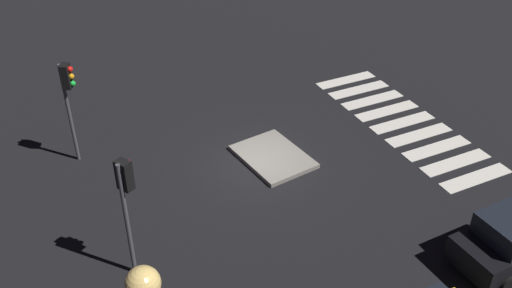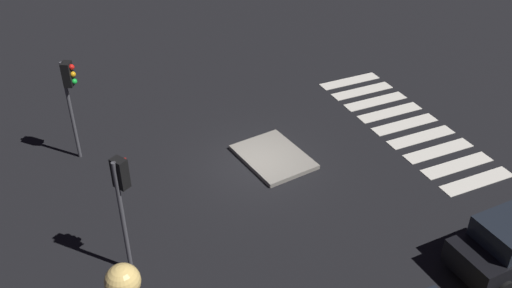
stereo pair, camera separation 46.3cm
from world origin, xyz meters
TOP-DOWN VIEW (x-y plane):
  - ground_plane at (0.00, 0.00)m, footprint 80.00×80.00m
  - traffic_island at (0.07, -0.81)m, footprint 3.46×2.78m
  - traffic_light_west at (-3.49, 5.91)m, footprint 0.54×0.53m
  - traffic_light_north at (3.47, 6.25)m, footprint 0.54×0.53m
  - crosswalk_near at (0.00, -7.36)m, footprint 9.90×3.20m

SIDE VIEW (x-z plane):
  - ground_plane at x=0.00m, z-range 0.00..0.00m
  - crosswalk_near at x=0.00m, z-range 0.00..0.02m
  - traffic_island at x=0.07m, z-range 0.00..0.18m
  - traffic_light_west at x=-3.49m, z-range 1.09..5.31m
  - traffic_light_north at x=3.47m, z-range 1.10..5.38m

